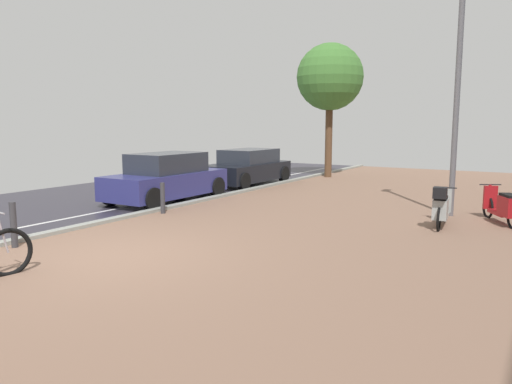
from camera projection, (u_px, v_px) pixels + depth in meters
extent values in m
cube|color=#896652|center=(380.00, 312.00, 6.12)|extent=(14.40, 40.00, 0.05)
cube|color=#979A90|center=(28.00, 238.00, 9.81)|extent=(0.24, 40.00, 0.08)
torus|color=black|center=(8.00, 253.00, 7.51)|extent=(0.17, 0.77, 0.77)
cylinder|color=#B7AFB8|center=(3.00, 234.00, 7.42)|extent=(0.05, 0.16, 0.61)
torus|color=black|center=(439.00, 219.00, 10.61)|extent=(0.11, 0.56, 0.56)
torus|color=black|center=(444.00, 210.00, 11.73)|extent=(0.11, 0.56, 0.56)
cube|color=#A8AFAD|center=(442.00, 216.00, 11.17)|extent=(0.35, 0.73, 0.08)
cube|color=#A8AFAD|center=(440.00, 209.00, 10.78)|extent=(0.35, 0.58, 0.44)
cube|color=black|center=(441.00, 198.00, 10.75)|extent=(0.31, 0.53, 0.06)
cylinder|color=#A8AFAD|center=(445.00, 199.00, 11.67)|extent=(0.08, 0.13, 0.56)
cube|color=#A8AFAD|center=(444.00, 200.00, 11.61)|extent=(0.33, 0.11, 0.55)
cylinder|color=black|center=(445.00, 188.00, 11.61)|extent=(0.52, 0.08, 0.03)
cube|color=black|center=(440.00, 193.00, 10.48)|extent=(0.31, 0.31, 0.24)
torus|color=black|center=(488.00, 207.00, 12.13)|extent=(0.32, 0.53, 0.57)
cube|color=#B11A1F|center=(500.00, 213.00, 11.47)|extent=(0.60, 0.80, 0.08)
cube|color=#B11A1F|center=(509.00, 207.00, 11.01)|extent=(0.54, 0.66, 0.45)
cube|color=black|center=(510.00, 196.00, 10.97)|extent=(0.48, 0.60, 0.06)
cylinder|color=#B11A1F|center=(489.00, 196.00, 12.06)|extent=(0.12, 0.14, 0.57)
cube|color=#B11A1F|center=(490.00, 197.00, 11.99)|extent=(0.32, 0.22, 0.57)
cylinder|color=black|center=(490.00, 185.00, 12.00)|extent=(0.47, 0.27, 0.03)
cube|color=navy|center=(167.00, 184.00, 14.73)|extent=(1.68, 4.00, 0.68)
cube|color=#282D38|center=(167.00, 163.00, 14.68)|extent=(1.41, 2.25, 0.59)
cylinder|color=black|center=(178.00, 184.00, 16.43)|extent=(0.20, 0.62, 0.62)
cylinder|color=black|center=(217.00, 187.00, 15.60)|extent=(0.20, 0.62, 0.62)
cylinder|color=black|center=(111.00, 194.00, 13.92)|extent=(0.20, 0.62, 0.62)
cylinder|color=black|center=(152.00, 199.00, 13.09)|extent=(0.20, 0.62, 0.62)
cube|color=black|center=(246.00, 172.00, 18.69)|extent=(1.76, 4.00, 0.64)
cube|color=#282D38|center=(249.00, 156.00, 18.78)|extent=(1.48, 2.26, 0.53)
cylinder|color=black|center=(248.00, 172.00, 20.40)|extent=(0.20, 0.62, 0.62)
cylinder|color=black|center=(284.00, 174.00, 19.53)|extent=(0.20, 0.62, 0.62)
cylinder|color=black|center=(205.00, 179.00, 17.89)|extent=(0.20, 0.62, 0.62)
cylinder|color=black|center=(244.00, 181.00, 17.02)|extent=(0.20, 0.62, 0.62)
cylinder|color=slate|center=(457.00, 92.00, 11.94)|extent=(0.14, 0.14, 6.14)
cylinder|color=brown|center=(329.00, 139.00, 21.08)|extent=(0.30, 0.30, 3.29)
sphere|color=#447C34|center=(330.00, 77.00, 20.72)|extent=(2.83, 2.83, 2.83)
cylinder|color=#38383D|center=(14.00, 225.00, 9.15)|extent=(0.12, 0.12, 0.87)
cylinder|color=#38383D|center=(163.00, 198.00, 12.63)|extent=(0.12, 0.12, 0.80)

